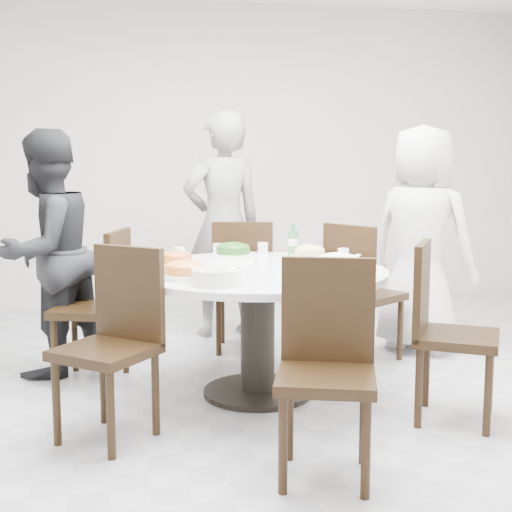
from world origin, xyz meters
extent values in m
cube|color=#A6A7AB|center=(0.00, 0.00, 0.00)|extent=(6.00, 6.00, 0.01)
cube|color=beige|center=(0.00, 3.00, 1.40)|extent=(6.00, 0.01, 2.80)
cylinder|color=white|center=(-0.16, 0.27, 0.38)|extent=(1.50, 1.50, 0.75)
cube|color=black|center=(0.71, 0.84, 0.47)|extent=(0.58, 0.58, 0.95)
cube|color=black|center=(-0.07, 1.27, 0.47)|extent=(0.50, 0.50, 0.95)
cube|color=black|center=(-1.13, 0.73, 0.47)|extent=(0.53, 0.53, 0.95)
cube|color=black|center=(-1.02, -0.26, 0.47)|extent=(0.59, 0.59, 0.95)
cube|color=black|center=(-0.07, -0.87, 0.47)|extent=(0.53, 0.53, 0.95)
cube|color=black|center=(0.80, -0.33, 0.47)|extent=(0.57, 0.57, 0.95)
imported|color=silver|center=(1.18, 1.02, 0.81)|extent=(0.91, 0.93, 1.62)
imported|color=black|center=(-0.15, 1.74, 0.87)|extent=(0.70, 0.53, 1.74)
imported|color=black|center=(-1.40, 0.94, 0.78)|extent=(0.94, 0.97, 1.57)
cylinder|color=white|center=(-0.22, 0.78, 0.79)|extent=(0.28, 0.28, 0.07)
cylinder|color=white|center=(0.24, 0.58, 0.78)|extent=(0.24, 0.24, 0.07)
cylinder|color=white|center=(-0.61, 0.46, 0.78)|extent=(0.24, 0.24, 0.06)
cylinder|color=white|center=(0.31, 0.14, 0.78)|extent=(0.26, 0.26, 0.07)
cylinder|color=white|center=(-0.60, 0.04, 0.79)|extent=(0.28, 0.28, 0.07)
cylinder|color=silver|center=(0.18, -0.19, 0.81)|extent=(0.26, 0.26, 0.11)
cylinder|color=white|center=(-0.45, -0.17, 0.79)|extent=(0.26, 0.26, 0.08)
cylinder|color=#2D7242|center=(0.17, 0.76, 0.86)|extent=(0.06, 0.06, 0.22)
cylinder|color=white|center=(-0.17, 0.86, 0.79)|extent=(0.07, 0.07, 0.08)
camera|label=1|loc=(-0.92, -3.72, 1.40)|focal=50.00mm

